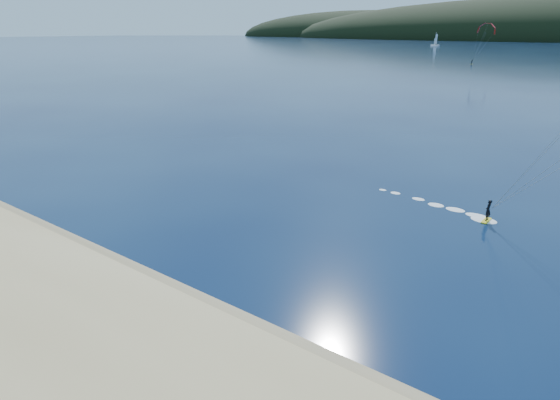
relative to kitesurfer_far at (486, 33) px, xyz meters
name	(u,v)px	position (x,y,z in m)	size (l,w,h in m)	color
ground	(108,342)	(30.60, -196.67, -12.73)	(1800.00, 1800.00, 0.00)	#061232
wet_sand	(178,299)	(30.60, -192.17, -12.68)	(220.00, 2.50, 0.10)	#8A7A50
kitesurfer_far	(486,33)	(0.00, 0.00, 0.00)	(9.02, 6.36, 14.93)	yellow
sailboat	(435,45)	(-88.88, 208.57, -11.89)	(8.16, 5.42, 11.40)	white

